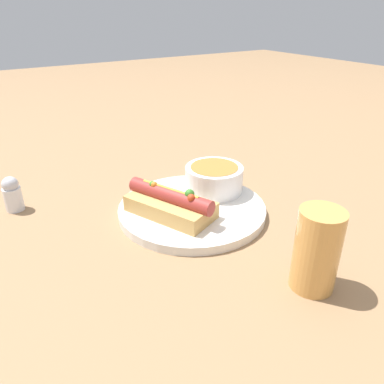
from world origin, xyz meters
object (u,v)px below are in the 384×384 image
(hot_dog, at_px, (171,203))
(spoon, at_px, (187,193))
(salt_shaker, at_px, (12,194))
(drinking_glass, at_px, (317,250))
(soup_bowl, at_px, (214,178))

(hot_dog, bearing_deg, spoon, 103.70)
(salt_shaker, bearing_deg, hot_dog, 48.96)
(spoon, xyz_separation_m, salt_shaker, (-0.15, -0.29, 0.01))
(hot_dog, relative_size, spoon, 1.26)
(hot_dog, bearing_deg, drinking_glass, -5.27)
(hot_dog, distance_m, salt_shaker, 0.30)
(soup_bowl, xyz_separation_m, salt_shaker, (-0.16, -0.34, -0.01))
(hot_dog, xyz_separation_m, salt_shaker, (-0.20, -0.23, -0.00))
(drinking_glass, relative_size, salt_shaker, 1.74)
(hot_dog, xyz_separation_m, soup_bowl, (-0.03, 0.12, 0.01))
(soup_bowl, relative_size, drinking_glass, 0.96)
(drinking_glass, bearing_deg, soup_bowl, 172.21)
(soup_bowl, distance_m, drinking_glass, 0.29)
(spoon, height_order, salt_shaker, salt_shaker)
(salt_shaker, bearing_deg, soup_bowl, 64.84)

